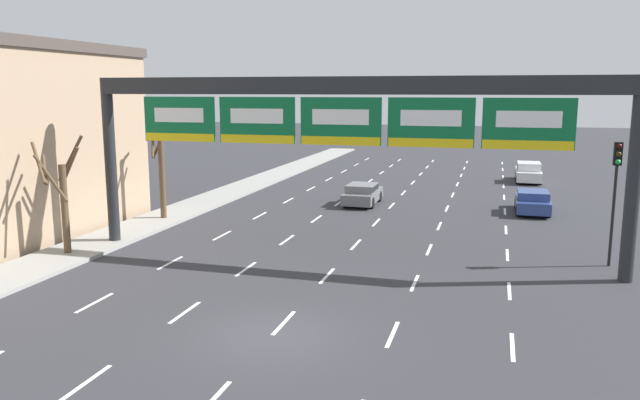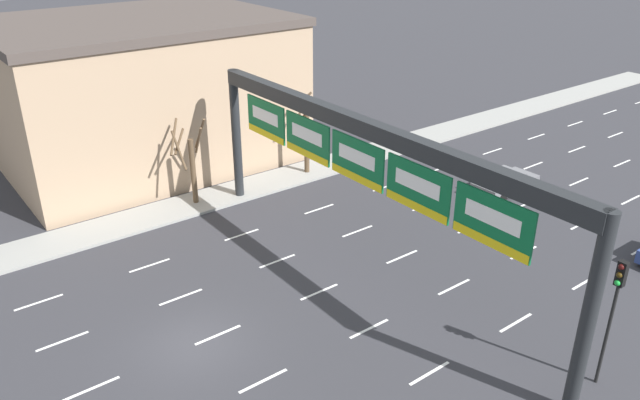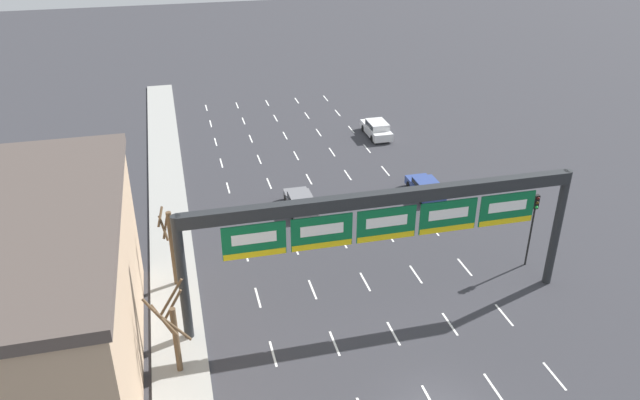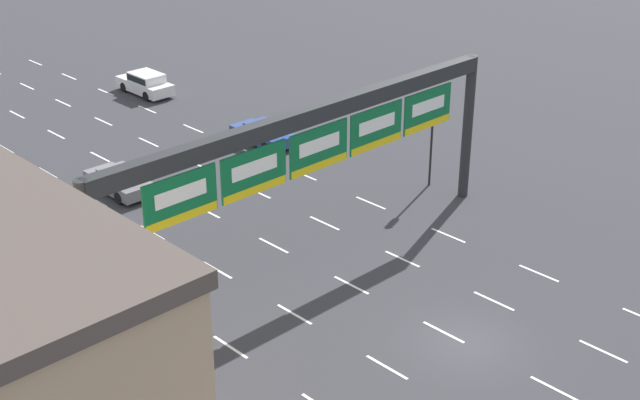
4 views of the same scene
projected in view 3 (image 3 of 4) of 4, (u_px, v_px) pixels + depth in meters
name	position (u px, v px, depth m)	size (l,w,h in m)	color
lane_dashes	(353.00, 260.00, 40.10)	(13.32, 67.00, 0.01)	white
sign_gantry	(385.00, 216.00, 32.82)	(21.91, 0.70, 7.45)	#232628
car_grey	(301.00, 202.00, 45.85)	(1.84, 4.14, 1.28)	slate
car_blue	(426.00, 187.00, 47.99)	(1.85, 4.08, 1.30)	navy
car_white	(377.00, 128.00, 58.98)	(1.85, 4.56, 1.51)	silver
traffic_light_near_gantry	(534.00, 216.00, 38.04)	(0.30, 0.35, 4.94)	black
tree_bare_closest	(173.00, 330.00, 29.75)	(2.07, 2.02, 4.93)	brown
tree_bare_second	(171.00, 245.00, 36.36)	(0.85, 1.30, 4.99)	brown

